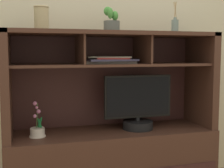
{
  "coord_description": "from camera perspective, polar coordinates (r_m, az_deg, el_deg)",
  "views": [
    {
      "loc": [
        -0.67,
        -2.36,
        1.18
      ],
      "look_at": [
        0.0,
        0.0,
        0.93
      ],
      "focal_mm": 49.37,
      "sensor_mm": 36.0,
      "label": 1
    }
  ],
  "objects": [
    {
      "name": "tv_monitor",
      "position": [
        2.55,
        4.81,
        -4.37
      ],
      "size": [
        0.57,
        0.25,
        0.45
      ],
      "color": "black",
      "rests_on": "media_console"
    },
    {
      "name": "media_console",
      "position": [
        2.57,
        -0.04,
        -11.32
      ],
      "size": [
        1.66,
        0.54,
        1.34
      ],
      "color": "#44281E",
      "rests_on": "ground"
    },
    {
      "name": "magazine_stack_left",
      "position": [
        2.43,
        -0.63,
        4.43
      ],
      "size": [
        0.41,
        0.36,
        0.06
      ],
      "color": "gray",
      "rests_on": "media_console"
    },
    {
      "name": "potted_orchid",
      "position": [
        2.4,
        -13.64,
        -8.34
      ],
      "size": [
        0.12,
        0.12,
        0.27
      ],
      "color": "beige",
      "rests_on": "media_console"
    },
    {
      "name": "diffuser_bottle",
      "position": [
        2.65,
        11.58,
        10.5
      ],
      "size": [
        0.06,
        0.06,
        0.26
      ],
      "color": "slate",
      "rests_on": "media_console"
    },
    {
      "name": "back_wall",
      "position": [
        2.74,
        -1.68,
        10.47
      ],
      "size": [
        6.0,
        0.02,
        2.8
      ],
      "primitive_type": "cube",
      "color": "beige",
      "rests_on": "ground"
    },
    {
      "name": "potted_succulent",
      "position": [
        2.47,
        -0.08,
        11.16
      ],
      "size": [
        0.15,
        0.15,
        0.2
      ],
      "color": "#505551",
      "rests_on": "media_console"
    },
    {
      "name": "ceramic_vase",
      "position": [
        2.38,
        -12.93,
        11.78
      ],
      "size": [
        0.11,
        0.11,
        0.18
      ],
      "color": "tan",
      "rests_on": "media_console"
    }
  ]
}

